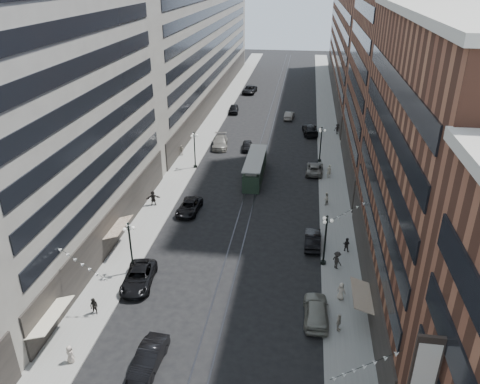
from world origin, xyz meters
The scene contains 38 objects.
ground centered at (0.00, 60.00, 0.00)m, with size 220.00×220.00×0.00m, color black.
sidewalk_west centered at (-11.00, 70.00, 0.07)m, with size 4.00×180.00×0.15m, color gray.
sidewalk_east centered at (11.00, 70.00, 0.07)m, with size 4.00×180.00×0.15m, color gray.
rail_west centered at (-0.70, 70.00, 0.01)m, with size 0.12×180.00×0.02m, color #2D2D33.
rail_east centered at (0.70, 70.00, 0.01)m, with size 0.12×180.00×0.02m, color #2D2D33.
building_west_mid centered at (-17.00, 33.00, 14.00)m, with size 8.00×36.00×28.00m, color gray.
building_west_far centered at (-17.00, 96.00, 13.00)m, with size 8.00×90.00×26.00m, color gray.
building_east_mid centered at (17.00, 28.00, 12.00)m, with size 8.00×30.00×24.00m, color brown.
building_east_tower centered at (17.00, 56.00, 21.00)m, with size 8.00×26.00×42.00m, color brown.
building_east_far centered at (17.00, 105.00, 12.00)m, with size 8.00×72.00×24.00m, color brown.
lamppost_sw_far centered at (-9.20, 28.00, 3.10)m, with size 1.03×1.14×5.52m.
lamppost_sw_mid centered at (-9.20, 55.00, 3.10)m, with size 1.03×1.14×5.52m.
lamppost_se_far centered at (9.20, 32.00, 3.10)m, with size 1.03×1.14×5.52m.
lamppost_se_mid centered at (9.20, 60.00, 3.10)m, with size 1.03×1.14×5.52m.
streetcar centered at (0.00, 52.77, 1.41)m, with size 2.45×11.07×3.06m.
car_2 centered at (-8.06, 26.34, 0.79)m, with size 2.63×5.70×1.58m, color black.
car_4 centered at (8.40, 23.79, 0.88)m, with size 2.07×5.15×1.75m, color gray.
car_5 centered at (-3.96, 16.76, 0.79)m, with size 1.68×4.82×1.59m, color black.
pedestrian_1 centered at (-9.88, 16.20, 0.91)m, with size 0.74×0.41×1.52m, color #B9A999.
pedestrian_2 centered at (-10.37, 21.65, 0.94)m, with size 0.76×0.42×1.57m, color black.
pedestrian_4 centered at (10.22, 22.50, 0.95)m, with size 0.94×0.43×1.60m, color #A59A89.
car_7 centered at (-6.80, 41.21, 0.72)m, with size 2.37×5.15×1.43m, color black.
car_8 centered at (-7.16, 64.55, 0.87)m, with size 2.45×6.02×1.75m, color slate.
car_9 centered at (-8.04, 85.32, 0.81)m, with size 1.90×4.73×1.61m, color black.
car_10 centered at (8.13, 35.55, 0.78)m, with size 1.65×4.72×1.56m, color black.
car_11 centered at (8.40, 55.61, 0.71)m, with size 2.35×5.09×1.41m, color #636058.
car_12 centered at (7.67, 73.55, 0.89)m, with size 2.51×6.16×1.79m, color black.
car_13 centered at (-2.52, 63.85, 0.69)m, with size 1.64×4.07×1.39m, color black.
car_14 centered at (3.55, 82.46, 0.75)m, with size 1.58×4.53×1.49m, color slate.
pedestrian_5 centered at (-11.64, 42.25, 1.08)m, with size 1.73×0.50×1.87m, color black.
pedestrian_6 centered at (-12.50, 59.76, 0.96)m, with size 0.95×0.43×1.62m, color #AFA491.
pedestrian_7 centered at (11.61, 34.78, 0.92)m, with size 0.75×0.41×1.55m, color black.
pedestrian_8 centered at (10.39, 54.01, 1.11)m, with size 0.70×0.46×1.93m, color #BCB39B.
pedestrian_9 centered at (12.50, 73.77, 1.11)m, with size 1.24×0.51×1.92m, color black.
car_extra_0 centered at (-6.80, 102.52, 0.85)m, with size 2.81×6.09×1.69m, color black.
pedestrian_extra_0 centered at (10.48, 31.45, 1.08)m, with size 1.20×0.49×1.85m, color black.
pedestrian_extra_1 centered at (10.62, 26.62, 1.00)m, with size 0.83×0.45×1.70m, color #B8AC98.
pedestrian_extra_2 centered at (9.77, 45.27, 0.99)m, with size 0.82×0.45×1.68m, color #BAB19A.
Camera 1 is at (6.37, -8.07, 26.94)m, focal length 35.00 mm.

